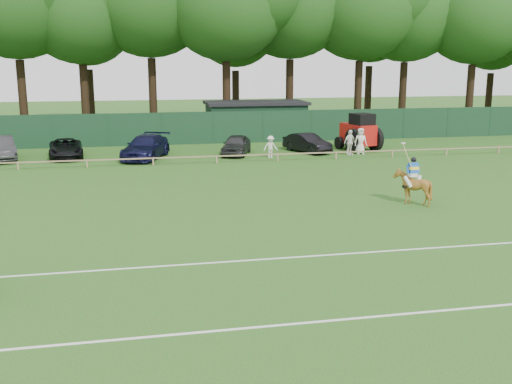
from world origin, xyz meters
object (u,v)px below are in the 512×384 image
object	(u,v)px
tractor	(359,133)
sedan_grey	(0,148)
utility_shed	(256,119)
sedan_navy	(146,147)
spectator_mid	(350,143)
suv_black	(66,148)
horse_chestnut	(412,187)
spectator_right	(361,141)
spectator_left	(271,147)
estate_black	(307,143)
hatch_grey	(236,145)

from	to	relation	value
tractor	sedan_grey	bearing A→B (deg)	164.84
utility_shed	tractor	xyz separation A→B (m)	(5.90, -8.67, -0.26)
sedan_navy	spectator_mid	size ratio (longest dim) A/B	3.00
tractor	suv_black	bearing A→B (deg)	164.49
horse_chestnut	spectator_mid	distance (m)	14.28
horse_chestnut	utility_shed	xyz separation A→B (m)	(-2.23, 24.77, 0.73)
sedan_grey	utility_shed	xyz separation A→B (m)	(18.76, 7.94, 0.76)
sedan_navy	spectator_right	size ratio (longest dim) A/B	2.91
spectator_mid	spectator_right	bearing A→B (deg)	-6.03
spectator_right	tractor	distance (m)	1.77
spectator_mid	sedan_navy	bearing A→B (deg)	147.54
sedan_grey	spectator_left	bearing A→B (deg)	-24.57
spectator_left	spectator_mid	world-z (taller)	spectator_mid
sedan_grey	suv_black	xyz separation A→B (m)	(4.13, 0.00, -0.14)
estate_black	spectator_right	distance (m)	3.75
sedan_grey	spectator_mid	world-z (taller)	spectator_mid
spectator_left	spectator_mid	xyz separation A→B (m)	(5.58, -0.10, 0.14)
estate_black	utility_shed	world-z (taller)	utility_shed
horse_chestnut	utility_shed	bearing A→B (deg)	-87.32
spectator_left	hatch_grey	bearing A→B (deg)	139.15
sedan_grey	estate_black	xyz separation A→B (m)	(20.71, -0.82, -0.11)
sedan_grey	hatch_grey	size ratio (longest dim) A/B	1.16
suv_black	tractor	distance (m)	20.55
suv_black	hatch_grey	xyz separation A→B (m)	(11.43, -0.95, 0.05)
estate_black	spectator_left	size ratio (longest dim) A/B	2.73
suv_black	spectator_left	distance (m)	13.74
sedan_navy	hatch_grey	xyz separation A→B (m)	(6.18, 0.35, -0.07)
estate_black	spectator_mid	world-z (taller)	spectator_mid
suv_black	sedan_navy	bearing A→B (deg)	-20.23
horse_chestnut	sedan_grey	world-z (taller)	horse_chestnut
sedan_navy	estate_black	distance (m)	11.33
hatch_grey	estate_black	distance (m)	5.15
spectator_left	tractor	distance (m)	7.31
sedan_grey	spectator_right	xyz separation A→B (m)	(24.12, -2.37, 0.13)
horse_chestnut	suv_black	size ratio (longest dim) A/B	0.35
suv_black	spectator_right	world-z (taller)	spectator_right
sedan_grey	spectator_left	world-z (taller)	sedan_grey
hatch_grey	horse_chestnut	bearing A→B (deg)	-51.35
hatch_grey	utility_shed	bearing A→B (deg)	90.00
suv_black	spectator_right	distance (m)	20.13
sedan_navy	utility_shed	world-z (taller)	utility_shed
utility_shed	spectator_left	bearing A→B (deg)	-96.16
estate_black	spectator_right	size ratio (longest dim) A/B	2.21
suv_black	horse_chestnut	bearing A→B (deg)	-51.28
utility_shed	hatch_grey	bearing A→B (deg)	-109.78
suv_black	estate_black	size ratio (longest dim) A/B	1.14
horse_chestnut	sedan_navy	distance (m)	19.39
estate_black	spectator_left	distance (m)	3.58
spectator_mid	tractor	bearing A→B (deg)	27.14
sedan_navy	utility_shed	bearing A→B (deg)	64.62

